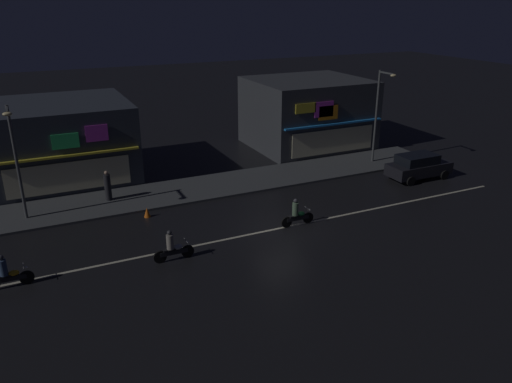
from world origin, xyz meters
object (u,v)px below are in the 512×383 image
object	(u,v)px
streetlamp_mid	(379,109)
traffic_cone	(147,212)
motorcycle_following	(297,214)
parked_car_near_kerb	(418,166)
motorcycle_lead	(7,274)
pedestrian_on_sidewalk	(108,187)
streetlamp_west	(15,154)
motorcycle_opposite_lane	(173,248)

from	to	relation	value
streetlamp_mid	traffic_cone	distance (m)	17.68
motorcycle_following	traffic_cone	xyz separation A→B (m)	(-6.85, 4.43, -0.36)
parked_car_near_kerb	motorcycle_following	bearing A→B (deg)	15.42
motorcycle_following	traffic_cone	bearing A→B (deg)	-27.69
parked_car_near_kerb	motorcycle_lead	xyz separation A→B (m)	(-24.63, -3.22, -0.24)
streetlamp_mid	pedestrian_on_sidewalk	xyz separation A→B (m)	(-18.63, 0.74, -3.04)
streetlamp_west	motorcycle_lead	distance (m)	7.52
motorcycle_following	motorcycle_opposite_lane	distance (m)	7.01
pedestrian_on_sidewalk	motorcycle_following	xyz separation A→B (m)	(8.36, -7.51, -0.33)
motorcycle_lead	motorcycle_following	world-z (taller)	same
motorcycle_opposite_lane	parked_car_near_kerb	bearing A→B (deg)	-172.88
motorcycle_lead	motorcycle_following	bearing A→B (deg)	173.57
pedestrian_on_sidewalk	streetlamp_mid	bearing A→B (deg)	53.03
parked_car_near_kerb	traffic_cone	size ratio (longest dim) A/B	7.82
streetlamp_mid	motorcycle_lead	size ratio (longest dim) A/B	3.41
motorcycle_following	motorcycle_opposite_lane	bearing A→B (deg)	12.37
pedestrian_on_sidewalk	motorcycle_following	bearing A→B (deg)	13.36
traffic_cone	motorcycle_lead	bearing A→B (deg)	-146.03
streetlamp_west	streetlamp_mid	world-z (taller)	streetlamp_mid
streetlamp_west	parked_car_near_kerb	bearing A→B (deg)	-8.47
pedestrian_on_sidewalk	motorcycle_opposite_lane	bearing A→B (deg)	-25.20
streetlamp_west	motorcycle_opposite_lane	xyz separation A→B (m)	(5.88, -7.41, -3.18)
streetlamp_mid	traffic_cone	size ratio (longest dim) A/B	11.78
pedestrian_on_sidewalk	motorcycle_following	world-z (taller)	pedestrian_on_sidewalk
pedestrian_on_sidewalk	motorcycle_opposite_lane	distance (m)	8.51
motorcycle_lead	motorcycle_opposite_lane	distance (m)	6.84
streetlamp_west	motorcycle_opposite_lane	distance (m)	9.98
streetlamp_west	pedestrian_on_sidewalk	world-z (taller)	streetlamp_west
streetlamp_west	motorcycle_lead	bearing A→B (deg)	-97.80
streetlamp_mid	pedestrian_on_sidewalk	bearing A→B (deg)	177.72
pedestrian_on_sidewalk	traffic_cone	bearing A→B (deg)	-8.68
streetlamp_west	motorcycle_opposite_lane	bearing A→B (deg)	-51.56
streetlamp_mid	motorcycle_following	bearing A→B (deg)	-146.61
motorcycle_following	motorcycle_opposite_lane	xyz separation A→B (m)	(-6.95, -0.88, 0.00)
streetlamp_west	streetlamp_mid	size ratio (longest dim) A/B	0.94
streetlamp_mid	parked_car_near_kerb	distance (m)	4.94
motorcycle_lead	motorcycle_opposite_lane	bearing A→B (deg)	167.16
streetlamp_mid	traffic_cone	bearing A→B (deg)	-172.22
streetlamp_west	pedestrian_on_sidewalk	xyz separation A→B (m)	(4.48, 0.98, -2.85)
streetlamp_west	traffic_cone	distance (m)	7.26
parked_car_near_kerb	motorcycle_lead	bearing A→B (deg)	7.46
motorcycle_lead	streetlamp_west	bearing A→B (deg)	-105.17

